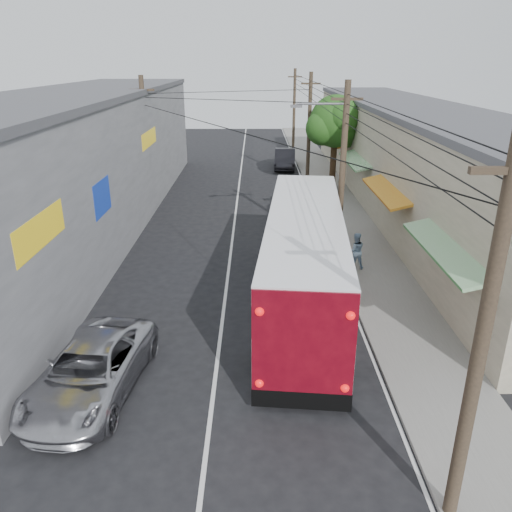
{
  "coord_description": "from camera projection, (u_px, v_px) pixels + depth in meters",
  "views": [
    {
      "loc": [
        1.18,
        -9.65,
        8.8
      ],
      "look_at": [
        1.23,
        8.11,
        1.79
      ],
      "focal_mm": 35.0,
      "sensor_mm": 36.0,
      "label": 1
    }
  ],
  "objects": [
    {
      "name": "building_left",
      "position": [
        80.0,
        159.0,
        27.58
      ],
      "size": [
        7.2,
        36.0,
        7.25
      ],
      "color": "gray",
      "rests_on": "ground"
    },
    {
      "name": "parked_suv",
      "position": [
        301.0,
        209.0,
        28.33
      ],
      "size": [
        2.62,
        6.05,
        1.73
      ],
      "primitive_type": "imported",
      "rotation": [
        0.0,
        0.0,
        -0.03
      ],
      "color": "gray",
      "rests_on": "ground"
    },
    {
      "name": "ground",
      "position": [
        207.0,
        445.0,
        12.2
      ],
      "size": [
        120.0,
        120.0,
        0.0
      ],
      "primitive_type": "plane",
      "color": "black",
      "rests_on": "ground"
    },
    {
      "name": "coach_bus",
      "position": [
        304.0,
        259.0,
        18.53
      ],
      "size": [
        3.9,
        12.95,
        3.68
      ],
      "rotation": [
        0.0,
        0.0,
        -0.1
      ],
      "color": "white",
      "rests_on": "ground"
    },
    {
      "name": "jeepney",
      "position": [
        91.0,
        370.0,
        13.87
      ],
      "size": [
        3.07,
        5.59,
        1.48
      ],
      "primitive_type": "imported",
      "rotation": [
        0.0,
        0.0,
        -0.12
      ],
      "color": "#B2B1B9",
      "rests_on": "ground"
    },
    {
      "name": "street_tree",
      "position": [
        336.0,
        123.0,
        34.7
      ],
      "size": [
        4.4,
        4.0,
        6.6
      ],
      "color": "#3F2B19",
      "rests_on": "ground"
    },
    {
      "name": "pedestrian_near",
      "position": [
        335.0,
        219.0,
        26.3
      ],
      "size": [
        0.72,
        0.61,
        1.68
      ],
      "primitive_type": "imported",
      "rotation": [
        0.0,
        0.0,
        2.73
      ],
      "color": "pink",
      "rests_on": "sidewalk"
    },
    {
      "name": "parked_car_mid",
      "position": [
        297.0,
        198.0,
        30.93
      ],
      "size": [
        2.04,
        4.81,
        1.62
      ],
      "primitive_type": "imported",
      "rotation": [
        0.0,
        0.0,
        -0.03
      ],
      "color": "#2A2A2F",
      "rests_on": "ground"
    },
    {
      "name": "pedestrian_far",
      "position": [
        355.0,
        251.0,
        21.96
      ],
      "size": [
        0.83,
        0.66,
        1.65
      ],
      "primitive_type": "imported",
      "rotation": [
        0.0,
        0.0,
        3.19
      ],
      "color": "#88A7C6",
      "rests_on": "sidewalk"
    },
    {
      "name": "building_right",
      "position": [
        410.0,
        155.0,
        31.53
      ],
      "size": [
        7.09,
        40.0,
        6.25
      ],
      "color": "#BFB398",
      "rests_on": "ground"
    },
    {
      "name": "parked_car_far",
      "position": [
        285.0,
        159.0,
        43.03
      ],
      "size": [
        2.08,
        5.04,
        1.62
      ],
      "primitive_type": "imported",
      "rotation": [
        0.0,
        0.0,
        -0.07
      ],
      "color": "black",
      "rests_on": "ground"
    },
    {
      "name": "sidewalk",
      "position": [
        341.0,
        211.0,
        30.8
      ],
      "size": [
        3.0,
        80.0,
        0.12
      ],
      "primitive_type": "cube",
      "color": "slate",
      "rests_on": "ground"
    },
    {
      "name": "utility_poles",
      "position": [
        287.0,
        144.0,
        29.6
      ],
      "size": [
        11.8,
        45.28,
        8.0
      ],
      "color": "#473828",
      "rests_on": "ground"
    }
  ]
}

